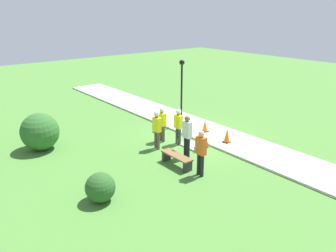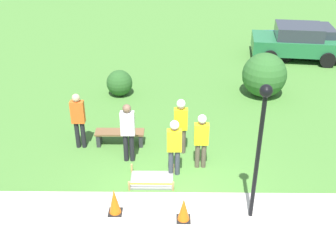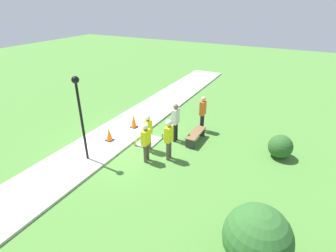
{
  "view_description": "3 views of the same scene",
  "coord_description": "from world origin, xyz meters",
  "px_view_note": "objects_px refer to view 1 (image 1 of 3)",
  "views": [
    {
      "loc": [
        -10.93,
        10.33,
        5.95
      ],
      "look_at": [
        -0.25,
        1.66,
        1.09
      ],
      "focal_mm": 35.0,
      "sensor_mm": 36.0,
      "label": 1
    },
    {
      "loc": [
        -0.21,
        -8.72,
        7.1
      ],
      "look_at": [
        -0.33,
        1.62,
        1.18
      ],
      "focal_mm": 45.0,
      "sensor_mm": 36.0,
      "label": 2
    },
    {
      "loc": [
        8.28,
        6.32,
        6.09
      ],
      "look_at": [
        -0.58,
        1.7,
        1.17
      ],
      "focal_mm": 28.0,
      "sensor_mm": 36.0,
      "label": 3
    }
  ],
  "objects_px": {
    "park_bench": "(177,158)",
    "bystander_in_orange_shirt": "(201,150)",
    "worker_assistant": "(178,124)",
    "traffic_cone_near_patch": "(227,135)",
    "lamppost_near": "(182,82)",
    "traffic_cone_far_patch": "(205,126)",
    "worker_supervisor": "(157,126)",
    "bystander_in_gray_shirt": "(187,134)",
    "worker_trainee": "(162,121)"
  },
  "relations": [
    {
      "from": "traffic_cone_far_patch",
      "to": "bystander_in_gray_shirt",
      "type": "relative_size",
      "value": 0.34
    },
    {
      "from": "lamppost_near",
      "to": "traffic_cone_near_patch",
      "type": "bearing_deg",
      "value": 179.08
    },
    {
      "from": "traffic_cone_near_patch",
      "to": "worker_assistant",
      "type": "relative_size",
      "value": 0.41
    },
    {
      "from": "park_bench",
      "to": "worker_trainee",
      "type": "relative_size",
      "value": 0.89
    },
    {
      "from": "worker_trainee",
      "to": "bystander_in_gray_shirt",
      "type": "height_order",
      "value": "bystander_in_gray_shirt"
    },
    {
      "from": "lamppost_near",
      "to": "park_bench",
      "type": "bearing_deg",
      "value": 136.64
    },
    {
      "from": "worker_assistant",
      "to": "bystander_in_gray_shirt",
      "type": "distance_m",
      "value": 1.48
    },
    {
      "from": "traffic_cone_near_patch",
      "to": "worker_assistant",
      "type": "distance_m",
      "value": 2.35
    },
    {
      "from": "traffic_cone_near_patch",
      "to": "lamppost_near",
      "type": "distance_m",
      "value": 3.85
    },
    {
      "from": "park_bench",
      "to": "worker_assistant",
      "type": "height_order",
      "value": "worker_assistant"
    },
    {
      "from": "bystander_in_gray_shirt",
      "to": "worker_supervisor",
      "type": "bearing_deg",
      "value": 16.14
    },
    {
      "from": "park_bench",
      "to": "bystander_in_gray_shirt",
      "type": "xyz_separation_m",
      "value": [
        0.37,
        -0.88,
        0.74
      ]
    },
    {
      "from": "traffic_cone_near_patch",
      "to": "worker_trainee",
      "type": "height_order",
      "value": "worker_trainee"
    },
    {
      "from": "traffic_cone_near_patch",
      "to": "worker_trainee",
      "type": "bearing_deg",
      "value": 43.89
    },
    {
      "from": "traffic_cone_near_patch",
      "to": "park_bench",
      "type": "xyz_separation_m",
      "value": [
        -0.24,
        3.3,
        -0.12
      ]
    },
    {
      "from": "worker_supervisor",
      "to": "traffic_cone_near_patch",
      "type": "bearing_deg",
      "value": -119.8
    },
    {
      "from": "park_bench",
      "to": "bystander_in_orange_shirt",
      "type": "relative_size",
      "value": 0.83
    },
    {
      "from": "park_bench",
      "to": "worker_supervisor",
      "type": "distance_m",
      "value": 2.07
    },
    {
      "from": "worker_assistant",
      "to": "park_bench",
      "type": "bearing_deg",
      "value": 137.62
    },
    {
      "from": "worker_supervisor",
      "to": "bystander_in_orange_shirt",
      "type": "relative_size",
      "value": 0.99
    },
    {
      "from": "traffic_cone_far_patch",
      "to": "park_bench",
      "type": "bearing_deg",
      "value": 118.48
    },
    {
      "from": "worker_supervisor",
      "to": "worker_assistant",
      "type": "distance_m",
      "value": 1.12
    },
    {
      "from": "worker_assistant",
      "to": "worker_trainee",
      "type": "relative_size",
      "value": 1.01
    },
    {
      "from": "worker_trainee",
      "to": "lamppost_near",
      "type": "height_order",
      "value": "lamppost_near"
    },
    {
      "from": "traffic_cone_near_patch",
      "to": "bystander_in_orange_shirt",
      "type": "distance_m",
      "value": 3.51
    },
    {
      "from": "worker_trainee",
      "to": "lamppost_near",
      "type": "bearing_deg",
      "value": -63.04
    },
    {
      "from": "bystander_in_gray_shirt",
      "to": "lamppost_near",
      "type": "xyz_separation_m",
      "value": [
        3.19,
        -2.48,
        1.35
      ]
    },
    {
      "from": "worker_supervisor",
      "to": "bystander_in_gray_shirt",
      "type": "relative_size",
      "value": 0.97
    },
    {
      "from": "park_bench",
      "to": "worker_trainee",
      "type": "height_order",
      "value": "worker_trainee"
    },
    {
      "from": "bystander_in_gray_shirt",
      "to": "worker_trainee",
      "type": "bearing_deg",
      "value": -8.33
    },
    {
      "from": "worker_assistant",
      "to": "worker_trainee",
      "type": "distance_m",
      "value": 0.84
    },
    {
      "from": "bystander_in_orange_shirt",
      "to": "lamppost_near",
      "type": "xyz_separation_m",
      "value": [
        4.75,
        -3.2,
        1.37
      ]
    },
    {
      "from": "traffic_cone_far_patch",
      "to": "park_bench",
      "type": "height_order",
      "value": "traffic_cone_far_patch"
    },
    {
      "from": "traffic_cone_near_patch",
      "to": "worker_supervisor",
      "type": "bearing_deg",
      "value": 60.2
    },
    {
      "from": "park_bench",
      "to": "worker_assistant",
      "type": "bearing_deg",
      "value": -42.38
    },
    {
      "from": "traffic_cone_near_patch",
      "to": "worker_trainee",
      "type": "relative_size",
      "value": 0.41
    },
    {
      "from": "park_bench",
      "to": "bystander_in_orange_shirt",
      "type": "bearing_deg",
      "value": -172.61
    },
    {
      "from": "park_bench",
      "to": "bystander_in_orange_shirt",
      "type": "xyz_separation_m",
      "value": [
        -1.2,
        -0.16,
        0.71
      ]
    },
    {
      "from": "traffic_cone_near_patch",
      "to": "bystander_in_orange_shirt",
      "type": "relative_size",
      "value": 0.38
    },
    {
      "from": "park_bench",
      "to": "bystander_in_orange_shirt",
      "type": "distance_m",
      "value": 1.4
    },
    {
      "from": "traffic_cone_near_patch",
      "to": "traffic_cone_far_patch",
      "type": "distance_m",
      "value": 1.69
    },
    {
      "from": "park_bench",
      "to": "worker_trainee",
      "type": "bearing_deg",
      "value": -25.78
    },
    {
      "from": "worker_assistant",
      "to": "lamppost_near",
      "type": "distance_m",
      "value": 2.95
    },
    {
      "from": "traffic_cone_near_patch",
      "to": "lamppost_near",
      "type": "bearing_deg",
      "value": -0.92
    },
    {
      "from": "traffic_cone_far_patch",
      "to": "worker_trainee",
      "type": "height_order",
      "value": "worker_trainee"
    },
    {
      "from": "bystander_in_gray_shirt",
      "to": "lamppost_near",
      "type": "distance_m",
      "value": 4.26
    },
    {
      "from": "traffic_cone_near_patch",
      "to": "bystander_in_orange_shirt",
      "type": "height_order",
      "value": "bystander_in_orange_shirt"
    },
    {
      "from": "traffic_cone_near_patch",
      "to": "park_bench",
      "type": "height_order",
      "value": "traffic_cone_near_patch"
    },
    {
      "from": "traffic_cone_far_patch",
      "to": "bystander_in_orange_shirt",
      "type": "distance_m",
      "value": 4.63
    },
    {
      "from": "traffic_cone_near_patch",
      "to": "bystander_in_gray_shirt",
      "type": "relative_size",
      "value": 0.38
    }
  ]
}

